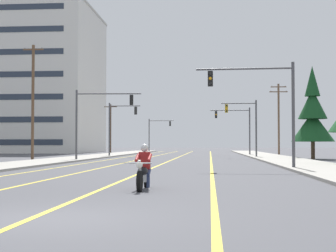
{
  "coord_description": "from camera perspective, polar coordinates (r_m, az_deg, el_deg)",
  "views": [
    {
      "loc": [
        3.25,
        -9.69,
        1.45
      ],
      "look_at": [
        0.45,
        24.4,
        2.67
      ],
      "focal_mm": 54.54,
      "sensor_mm": 36.0,
      "label": 1
    }
  ],
  "objects": [
    {
      "name": "traffic_signal_near_left",
      "position": [
        44.91,
        -8.09,
        1.42
      ],
      "size": [
        5.76,
        0.54,
        6.2
      ],
      "color": "#47474C",
      "rests_on": "ground"
    },
    {
      "name": "utility_pole_left_near",
      "position": [
        47.62,
        -14.87,
        2.78
      ],
      "size": [
        1.87,
        0.26,
        10.43
      ],
      "color": "brown",
      "rests_on": "ground"
    },
    {
      "name": "motorcycle_with_rider",
      "position": [
        16.42,
        -2.75,
        -5.07
      ],
      "size": [
        0.7,
        2.19,
        1.46
      ],
      "color": "black",
      "rests_on": "ground"
    },
    {
      "name": "conifer_tree_right_verge_far",
      "position": [
        52.16,
        15.86,
        1.06
      ],
      "size": [
        4.17,
        4.17,
        9.19
      ],
      "color": "#4C3828",
      "rests_on": "ground"
    },
    {
      "name": "utility_pole_left_far",
      "position": [
        84.62,
        -6.44,
        -0.16
      ],
      "size": [
        2.13,
        0.26,
        8.03
      ],
      "color": "#4C3828",
      "rests_on": "ground"
    },
    {
      "name": "sidewalk_kerb_left",
      "position": [
        51.39,
        -10.0,
        -3.55
      ],
      "size": [
        4.4,
        110.0,
        0.14
      ],
      "primitive_type": "cube",
      "color": "#9E998E",
      "rests_on": "ground"
    },
    {
      "name": "utility_pole_right_far",
      "position": [
        68.67,
        12.27,
        1.03
      ],
      "size": [
        2.38,
        0.26,
        9.41
      ],
      "color": "brown",
      "rests_on": "ground"
    },
    {
      "name": "ground_plane",
      "position": [
        10.32,
        -13.95,
        -10.07
      ],
      "size": [
        400.0,
        400.0,
        0.0
      ],
      "primitive_type": "plane",
      "color": "#47474C"
    },
    {
      "name": "traffic_signal_mid_left",
      "position": [
        58.82,
        -5.6,
        0.47
      ],
      "size": [
        3.67,
        0.37,
        6.2
      ],
      "color": "#47474C",
      "rests_on": "ground"
    },
    {
      "name": "traffic_signal_far_right",
      "position": [
        66.68,
        7.84,
        0.26
      ],
      "size": [
        5.18,
        0.37,
        6.2
      ],
      "color": "#47474C",
      "rests_on": "ground"
    },
    {
      "name": "apartment_building_far_left_block",
      "position": [
        94.25,
        -16.74,
        4.76
      ],
      "size": [
        28.53,
        21.72,
        24.96
      ],
      "color": "silver",
      "rests_on": "ground"
    },
    {
      "name": "sidewalk_kerb_right",
      "position": [
        50.13,
        12.18,
        -3.58
      ],
      "size": [
        4.4,
        110.0,
        0.14
      ],
      "primitive_type": "cube",
      "color": "#9E998E",
      "rests_on": "ground"
    },
    {
      "name": "lane_stripe_center",
      "position": [
        54.82,
        1.05,
        -3.56
      ],
      "size": [
        0.16,
        100.0,
        0.01
      ],
      "primitive_type": "cube",
      "color": "yellow",
      "rests_on": "ground"
    },
    {
      "name": "lane_stripe_right",
      "position": [
        54.71,
        4.81,
        -3.55
      ],
      "size": [
        0.16,
        100.0,
        0.01
      ],
      "primitive_type": "cube",
      "color": "yellow",
      "rests_on": "ground"
    },
    {
      "name": "traffic_signal_near_right",
      "position": [
        30.1,
        10.68,
        3.13
      ],
      "size": [
        5.69,
        0.37,
        6.2
      ],
      "color": "#47474C",
      "rests_on": "ground"
    },
    {
      "name": "traffic_signal_far_left",
      "position": [
        95.46,
        -1.32,
        -0.46
      ],
      "size": [
        4.75,
        0.37,
        6.2
      ],
      "color": "#47474C",
      "rests_on": "ground"
    },
    {
      "name": "lane_stripe_far_left",
      "position": [
        55.51,
        -5.06,
        -3.53
      ],
      "size": [
        0.16,
        100.0,
        0.01
      ],
      "primitive_type": "cube",
      "color": "yellow",
      "rests_on": "ground"
    },
    {
      "name": "lane_stripe_left",
      "position": [
        55.11,
        -2.21,
        -3.55
      ],
      "size": [
        0.16,
        100.0,
        0.01
      ],
      "primitive_type": "cube",
      "color": "yellow",
      "rests_on": "ground"
    },
    {
      "name": "traffic_signal_mid_right",
      "position": [
        55.43,
        8.75,
        0.64
      ],
      "size": [
        3.82,
        0.49,
        6.2
      ],
      "color": "#47474C",
      "rests_on": "ground"
    }
  ]
}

